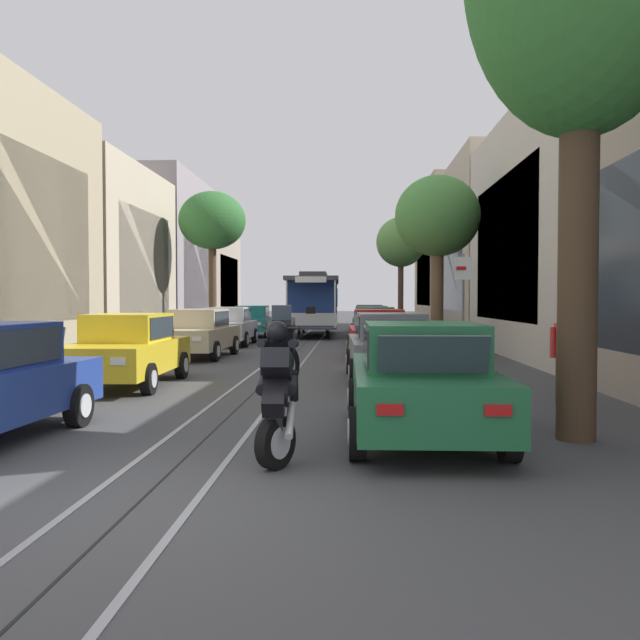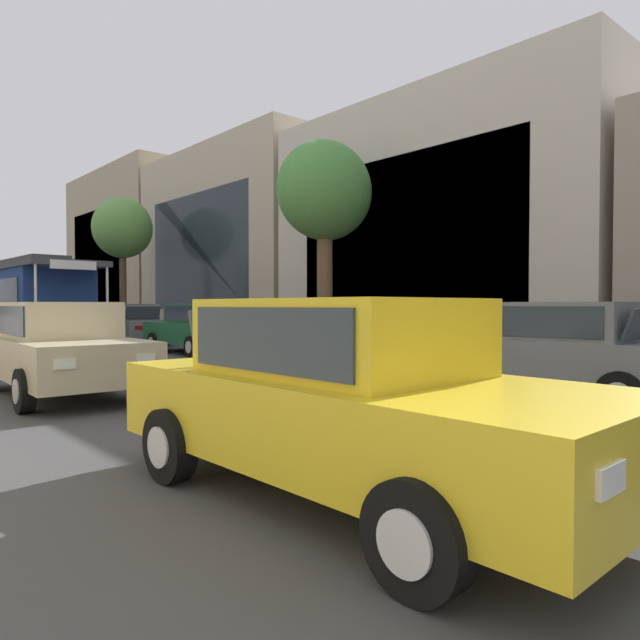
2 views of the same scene
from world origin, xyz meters
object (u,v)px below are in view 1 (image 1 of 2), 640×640
object	(u,v)px
pedestrian_on_left_pavement	(565,352)
parked_car_grey_second_right	(390,347)
parked_car_teal_fifth_left	(252,321)
cable_car_trolley	(314,304)
street_tree_kerb_right_second	(438,219)
parked_car_grey_fifth_right	(371,322)
street_tree_kerb_left_second	(212,222)
parked_car_green_fourth_right	(376,326)
parked_car_yellow_second_left	(127,349)
parked_car_green_near_right	(421,380)
parked_car_navy_sixth_right	(369,318)
street_sign_post	(463,306)
parked_car_silver_fourth_left	(229,326)
motorcycle_with_rider	(279,379)
parked_car_red_mid_right	(378,333)
street_tree_kerb_right_mid	(401,243)
parked_car_beige_mid_left	(199,333)

from	to	relation	value
pedestrian_on_left_pavement	parked_car_grey_second_right	bearing A→B (deg)	131.21
parked_car_teal_fifth_left	cable_car_trolley	xyz separation A→B (m)	(3.08, 1.72, 0.86)
street_tree_kerb_right_second	pedestrian_on_left_pavement	xyz separation A→B (m)	(0.80, -11.35, -3.78)
parked_car_grey_fifth_right	street_tree_kerb_left_second	size ratio (longest dim) A/B	0.62
parked_car_green_fourth_right	parked_car_yellow_second_left	bearing A→B (deg)	-114.71
parked_car_green_near_right	parked_car_yellow_second_left	bearing A→B (deg)	139.08
parked_car_navy_sixth_right	parked_car_yellow_second_left	bearing A→B (deg)	-103.78
street_sign_post	parked_car_grey_second_right	bearing A→B (deg)	139.73
parked_car_grey_fifth_right	parked_car_green_near_right	bearing A→B (deg)	-90.06
parked_car_yellow_second_left	pedestrian_on_left_pavement	xyz separation A→B (m)	(8.76, -2.22, 0.17)
parked_car_silver_fourth_left	parked_car_grey_fifth_right	bearing A→B (deg)	42.88
parked_car_navy_sixth_right	street_tree_kerb_left_second	xyz separation A→B (m)	(-7.76, -7.42, 4.83)
parked_car_silver_fourth_left	street_tree_kerb_right_second	xyz separation A→B (m)	(8.11, -3.43, 3.95)
parked_car_green_near_right	parked_car_grey_fifth_right	size ratio (longest dim) A/B	1.00
parked_car_yellow_second_left	motorcycle_with_rider	bearing A→B (deg)	-57.46
parked_car_green_near_right	street_tree_kerb_left_second	xyz separation A→B (m)	(-7.66, 22.04, 4.83)
parked_car_navy_sixth_right	street_tree_kerb_right_second	size ratio (longest dim) A/B	0.69
parked_car_grey_second_right	street_sign_post	xyz separation A→B (m)	(1.47, -1.25, 0.97)
parked_car_silver_fourth_left	parked_car_navy_sixth_right	size ratio (longest dim) A/B	1.00
parked_car_silver_fourth_left	motorcycle_with_rider	xyz separation A→B (m)	(4.23, -18.95, 0.16)
parked_car_silver_fourth_left	parked_car_grey_second_right	world-z (taller)	same
parked_car_red_mid_right	street_tree_kerb_right_second	world-z (taller)	street_tree_kerb_right_second
street_tree_kerb_right_mid	street_sign_post	world-z (taller)	street_tree_kerb_right_mid
parked_car_green_fourth_right	cable_car_trolley	xyz separation A→B (m)	(-2.99, 7.58, 0.86)
parked_car_teal_fifth_left	parked_car_green_near_right	size ratio (longest dim) A/B	1.01
street_sign_post	parked_car_teal_fifth_left	bearing A→B (deg)	111.49
motorcycle_with_rider	street_sign_post	world-z (taller)	street_sign_post
parked_car_beige_mid_left	street_tree_kerb_right_mid	distance (m)	18.50
street_sign_post	street_tree_kerb_right_second	bearing A→B (deg)	85.87
cable_car_trolley	pedestrian_on_left_pavement	xyz separation A→B (m)	(5.81, -22.69, -0.70)
parked_car_silver_fourth_left	street_sign_post	world-z (taller)	street_sign_post
parked_car_beige_mid_left	parked_car_navy_sixth_right	bearing A→B (deg)	71.00
parked_car_teal_fifth_left	motorcycle_with_rider	world-z (taller)	motorcycle_with_rider
parked_car_yellow_second_left	street_tree_kerb_right_mid	world-z (taller)	street_tree_kerb_right_mid
parked_car_green_fourth_right	parked_car_grey_fifth_right	size ratio (longest dim) A/B	1.01
parked_car_teal_fifth_left	street_tree_kerb_right_second	size ratio (longest dim) A/B	0.70
parked_car_silver_fourth_left	parked_car_green_fourth_right	distance (m)	6.09
parked_car_grey_second_right	parked_car_green_fourth_right	bearing A→B (deg)	89.45
parked_car_yellow_second_left	parked_car_red_mid_right	xyz separation A→B (m)	(5.80, 7.12, 0.00)
parked_car_grey_second_right	parked_car_grey_fifth_right	world-z (taller)	same
parked_car_green_fourth_right	cable_car_trolley	size ratio (longest dim) A/B	0.48
street_tree_kerb_left_second	street_tree_kerb_right_mid	size ratio (longest dim) A/B	1.08
parked_car_green_near_right	cable_car_trolley	bearing A→B (deg)	96.53
parked_car_green_near_right	street_tree_kerb_right_mid	distance (m)	28.58
cable_car_trolley	parked_car_yellow_second_left	bearing A→B (deg)	-98.19
parked_car_silver_fourth_left	parked_car_teal_fifth_left	bearing A→B (deg)	89.86
parked_car_beige_mid_left	street_sign_post	world-z (taller)	street_sign_post
parked_car_yellow_second_left	parked_car_red_mid_right	world-z (taller)	same
parked_car_red_mid_right	parked_car_green_fourth_right	world-z (taller)	same
parked_car_silver_fourth_left	pedestrian_on_left_pavement	world-z (taller)	pedestrian_on_left_pavement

